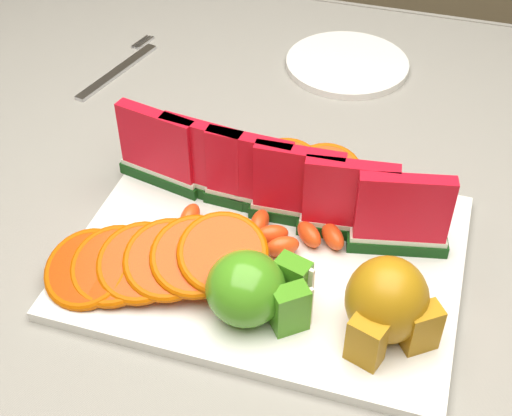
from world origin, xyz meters
TOP-DOWN VIEW (x-y plane):
  - table at (0.00, 0.00)m, footprint 1.40×0.90m
  - tablecloth at (0.00, 0.00)m, footprint 1.53×1.03m
  - platter at (0.07, -0.10)m, footprint 0.40×0.30m
  - apple_cluster at (0.08, -0.18)m, footprint 0.11×0.09m
  - pear_cluster at (0.20, -0.17)m, footprint 0.09×0.09m
  - side_plate at (0.07, 0.31)m, footprint 0.22×0.22m
  - fork at (-0.25, 0.20)m, footprint 0.05×0.19m
  - watermelon_row at (0.06, -0.04)m, footprint 0.39×0.07m
  - orange_fan_front at (-0.03, -0.17)m, footprint 0.24×0.15m
  - orange_fan_back at (0.03, 0.02)m, footprint 0.24×0.10m
  - tangerine_segments at (0.06, -0.08)m, footprint 0.18×0.07m

SIDE VIEW (x-z plane):
  - table at x=0.00m, z-range 0.28..1.03m
  - tablecloth at x=0.00m, z-range 0.62..0.82m
  - fork at x=-0.25m, z-range 0.76..0.76m
  - side_plate at x=0.07m, z-range 0.76..0.77m
  - platter at x=0.07m, z-range 0.76..0.77m
  - tangerine_segments at x=0.06m, z-range 0.77..0.79m
  - orange_fan_back at x=0.03m, z-range 0.77..0.81m
  - orange_fan_front at x=-0.03m, z-range 0.77..0.83m
  - apple_cluster at x=0.08m, z-range 0.77..0.84m
  - pear_cluster at x=0.20m, z-range 0.77..0.85m
  - watermelon_row at x=0.06m, z-range 0.77..0.87m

